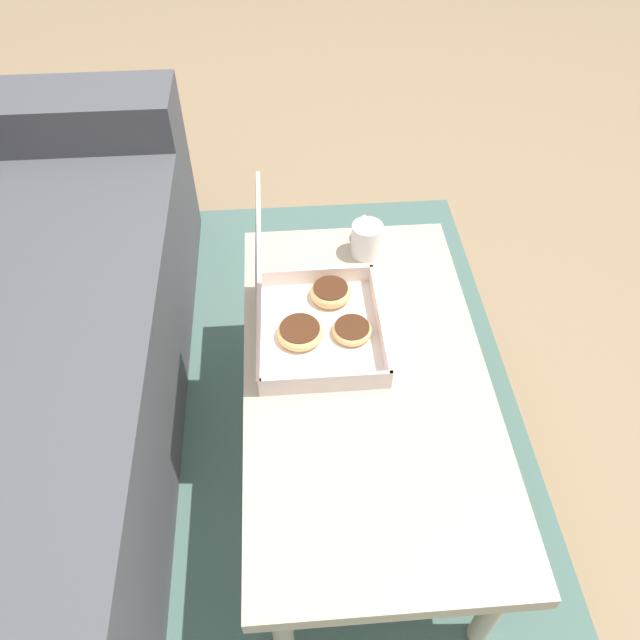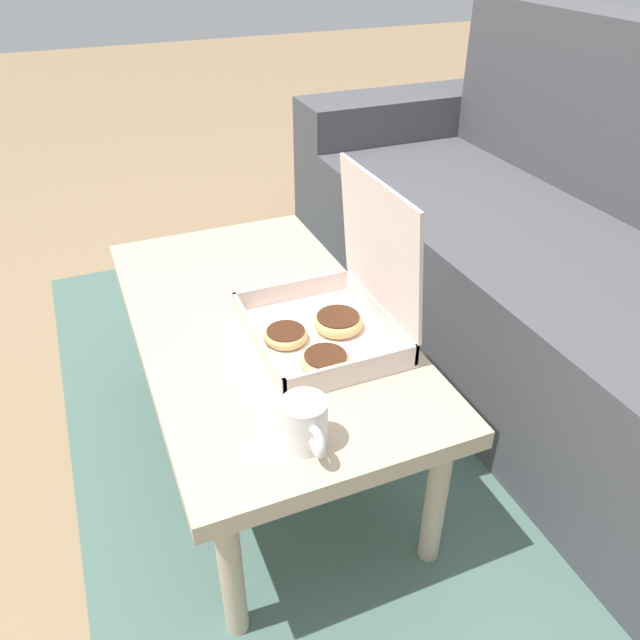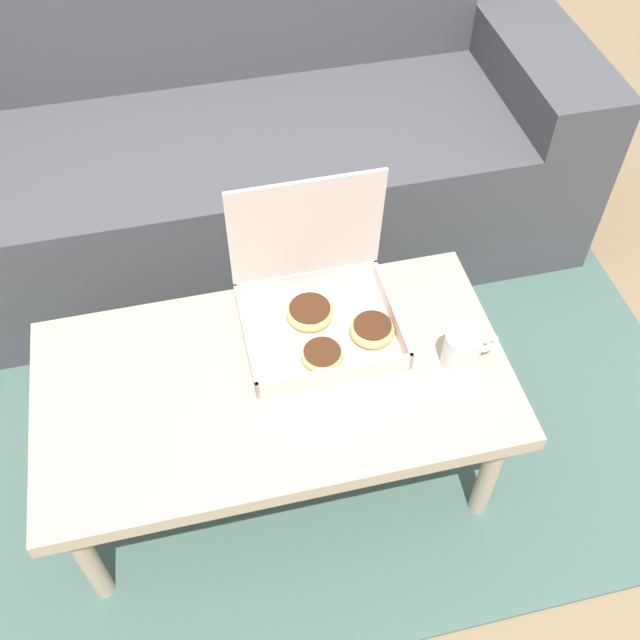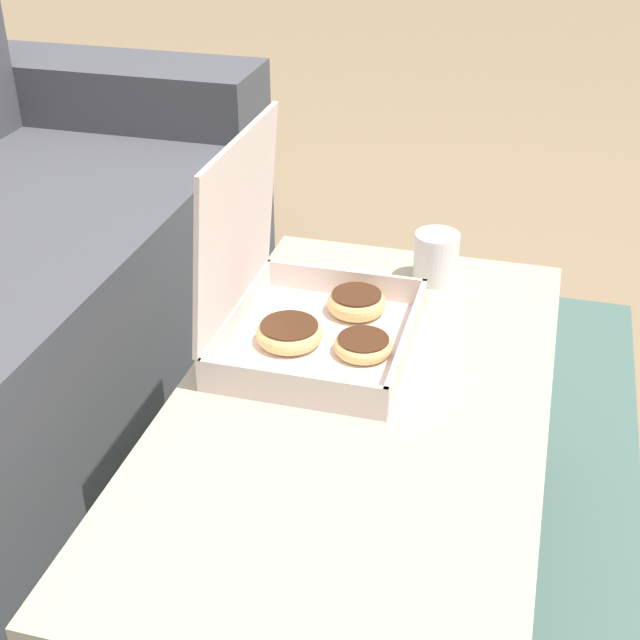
% 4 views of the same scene
% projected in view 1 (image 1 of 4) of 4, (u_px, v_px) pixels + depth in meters
% --- Properties ---
extents(ground_plane, '(12.00, 12.00, 0.00)m').
position_uv_depth(ground_plane, '(311.00, 467.00, 1.68)').
color(ground_plane, '#937756').
extents(area_rug, '(2.25, 1.82, 0.01)m').
position_uv_depth(area_rug, '(199.00, 473.00, 1.67)').
color(area_rug, '#4C6B60').
rests_on(area_rug, ground_plane).
extents(coffee_table, '(1.02, 0.55, 0.40)m').
position_uv_depth(coffee_table, '(365.00, 385.00, 1.42)').
color(coffee_table, '#C6B293').
rests_on(coffee_table, ground_plane).
extents(pastry_box, '(0.34, 0.29, 0.34)m').
position_uv_depth(pastry_box, '(308.00, 313.00, 1.43)').
color(pastry_box, silver).
rests_on(pastry_box, coffee_table).
extents(coffee_mug, '(0.12, 0.08, 0.09)m').
position_uv_depth(coffee_mug, '(367.00, 239.00, 1.63)').
color(coffee_mug, white).
rests_on(coffee_mug, coffee_table).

